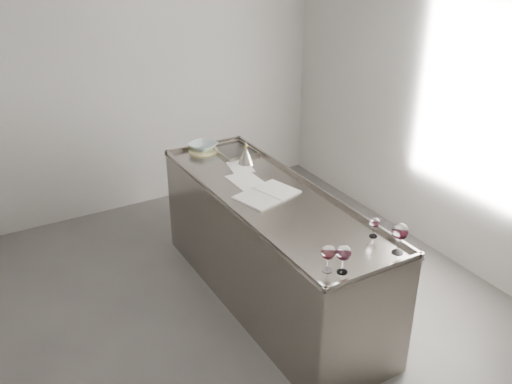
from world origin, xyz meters
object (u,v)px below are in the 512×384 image
wine_glass_left (328,253)px  wine_glass_right (400,232)px  wine_glass_middle (343,253)px  wine_glass_small (374,223)px  notebook (267,195)px  counter (271,249)px  ceramic_bowl (203,146)px  wine_funnel (246,157)px

wine_glass_left → wine_glass_right: bearing=-6.4°
wine_glass_left → wine_glass_middle: wine_glass_middle is taller
wine_glass_small → notebook: (-0.30, 0.88, -0.09)m
wine_glass_left → wine_glass_right: wine_glass_right is taller
wine_glass_left → notebook: (0.21, 1.05, -0.12)m
wine_glass_small → notebook: bearing=108.7°
wine_glass_middle → wine_glass_small: (0.44, 0.23, -0.03)m
counter → wine_glass_left: 1.21m
notebook → ceramic_bowl: ceramic_bowl is taller
wine_funnel → wine_glass_middle: bearing=-99.8°
wine_glass_small → ceramic_bowl: 1.96m
wine_glass_middle → wine_glass_small: bearing=28.0°
ceramic_bowl → counter: bearing=-86.8°
wine_glass_middle → notebook: size_ratio=0.36×
wine_glass_middle → wine_funnel: 1.75m
wine_glass_left → wine_funnel: (0.37, 1.66, -0.06)m
wine_glass_right → wine_glass_small: bearing=90.0°
wine_funnel → wine_glass_right: bearing=-85.4°
wine_glass_small → wine_funnel: 1.49m
counter → ceramic_bowl: 1.20m
wine_glass_right → ceramic_bowl: wine_glass_right is taller
wine_glass_middle → wine_glass_right: wine_glass_right is taller
wine_glass_small → notebook: size_ratio=0.27×
wine_glass_left → ceramic_bowl: size_ratio=0.73×
wine_glass_right → notebook: bearing=105.0°
counter → wine_glass_left: bearing=-102.7°
wine_funnel → counter: bearing=-102.0°
wine_glass_small → wine_glass_left: bearing=-160.9°
wine_glass_middle → notebook: (0.14, 1.11, -0.12)m
wine_glass_middle → notebook: 1.12m
wine_glass_middle → ceramic_bowl: wine_glass_middle is taller
counter → ceramic_bowl: bearing=93.2°
counter → wine_glass_middle: wine_glass_middle is taller
wine_glass_right → wine_funnel: bearing=94.6°
wine_glass_left → notebook: 1.08m
counter → wine_glass_left: size_ratio=13.77×
wine_glass_small → ceramic_bowl: bearing=99.9°
wine_glass_middle → wine_glass_right: bearing=0.0°
wine_glass_right → wine_funnel: wine_glass_right is taller
wine_glass_left → wine_glass_right: size_ratio=0.85×
wine_glass_right → wine_funnel: size_ratio=1.01×
counter → ceramic_bowl: size_ratio=10.08×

